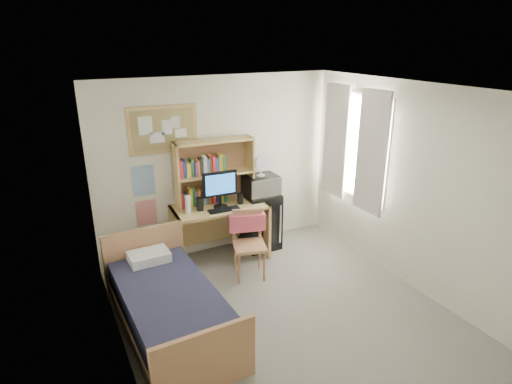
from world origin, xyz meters
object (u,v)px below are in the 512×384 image
desk_chair (249,245)px  desk_fan (261,166)px  bulletin_board (163,130)px  mini_fridge (260,220)px  bed (171,312)px  desk (220,232)px  speaker_right (240,199)px  monitor (220,190)px  microwave (261,185)px  speaker_left (200,204)px

desk_chair → desk_fan: desk_fan is taller
bulletin_board → desk_fan: (1.33, -0.28, -0.61)m
desk_fan → mini_fridge: bearing=90.0°
bed → desk: bearing=47.3°
desk → mini_fridge: size_ratio=1.52×
speaker_right → monitor: bearing=180.0°
desk_chair → desk_fan: 1.23m
bed → microwave: 2.41m
desk_fan → speaker_left: bearing=-173.7°
desk → desk_chair: 0.67m
speaker_right → mini_fridge: bearing=23.2°
desk_chair → microwave: (0.54, 0.70, 0.56)m
desk → speaker_left: speaker_left is taller
bulletin_board → desk_chair: 1.93m
speaker_left → speaker_right: speaker_left is taller
bulletin_board → desk: bearing=-27.9°
desk → microwave: microwave is taller
microwave → desk_fan: size_ratio=1.56×
desk_chair → bed: desk_chair is taller
monitor → desk_fan: 0.74m
bulletin_board → bed: (-0.50, -1.66, -1.66)m
bed → desk_fan: desk_fan is taller
monitor → bed: bearing=-129.2°
mini_fridge → desk_fan: desk_fan is taller
speaker_left → desk_fan: (1.00, 0.10, 0.39)m
mini_fridge → microwave: bearing=-90.0°
bed → desk_fan: 2.52m
monitor → speaker_right: monitor is taller
mini_fridge → microwave: microwave is taller
speaker_left → microwave: 1.01m
speaker_right → desk_fan: size_ratio=0.52×
microwave → desk_chair: bearing=-126.9°
desk_chair → desk_fan: (0.54, 0.70, 0.85)m
bulletin_board → mini_fridge: (1.33, -0.26, -1.48)m
monitor → speaker_left: monitor is taller
speaker_right → microwave: 0.43m
mini_fridge → desk_fan: 0.88m
mini_fridge → speaker_right: 0.64m
microwave → speaker_left: bearing=-173.7°
bulletin_board → desk_chair: (0.79, -0.98, -1.46)m
mini_fridge → speaker_right: bearing=-158.9°
desk → desk_fan: (0.70, 0.06, 0.90)m
speaker_right → microwave: bearing=20.7°
bulletin_board → speaker_left: bulletin_board is taller
desk_chair → speaker_right: bearing=92.6°
microwave → monitor: bearing=-170.1°
bed → speaker_right: size_ratio=11.96×
monitor → speaker_left: 0.34m
bulletin_board → desk_chair: size_ratio=1.02×
speaker_right → bed: bearing=-136.2°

